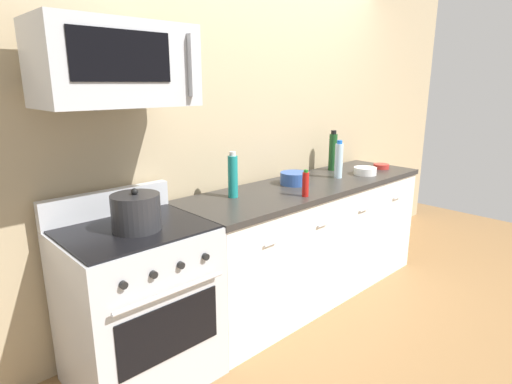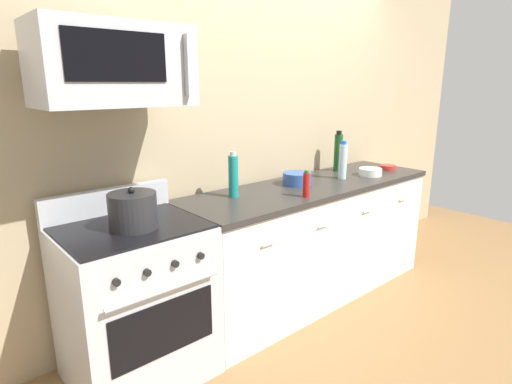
% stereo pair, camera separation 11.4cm
% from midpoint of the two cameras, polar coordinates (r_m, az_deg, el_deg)
% --- Properties ---
extents(ground_plane, '(6.36, 6.36, 0.00)m').
position_cam_midpoint_polar(ground_plane, '(3.55, 8.31, -13.48)').
color(ground_plane, olive).
extents(back_wall, '(5.30, 0.10, 2.70)m').
position_cam_midpoint_polar(back_wall, '(3.42, 3.90, 9.38)').
color(back_wall, tan).
rests_on(back_wall, ground_plane).
extents(counter_unit, '(2.21, 0.66, 0.92)m').
position_cam_midpoint_polar(counter_unit, '(3.35, 8.61, -6.54)').
color(counter_unit, silver).
rests_on(counter_unit, ground_plane).
extents(range_oven, '(0.76, 0.69, 1.07)m').
position_cam_midpoint_polar(range_oven, '(2.51, -14.83, -14.24)').
color(range_oven, '#B7BABF').
rests_on(range_oven, ground_plane).
extents(microwave, '(0.74, 0.44, 0.40)m').
position_cam_midpoint_polar(microwave, '(2.25, -17.55, 16.21)').
color(microwave, '#B7BABF').
extents(bottle_wine_green, '(0.07, 0.07, 0.35)m').
position_cam_midpoint_polar(bottle_wine_green, '(3.71, 12.05, 5.38)').
color(bottle_wine_green, '#19471E').
rests_on(bottle_wine_green, countertop_slab).
extents(bottle_hot_sauce_red, '(0.05, 0.05, 0.18)m').
position_cam_midpoint_polar(bottle_hot_sauce_red, '(2.82, 8.05, 1.03)').
color(bottle_hot_sauce_red, '#B21914').
rests_on(bottle_hot_sauce_red, countertop_slab).
extents(bottle_water_clear, '(0.06, 0.06, 0.30)m').
position_cam_midpoint_polar(bottle_water_clear, '(3.41, 12.75, 4.18)').
color(bottle_water_clear, silver).
rests_on(bottle_water_clear, countertop_slab).
extents(bottle_sparkling_teal, '(0.07, 0.07, 0.31)m').
position_cam_midpoint_polar(bottle_sparkling_teal, '(2.78, -1.95, 2.25)').
color(bottle_sparkling_teal, '#197F7A').
rests_on(bottle_sparkling_teal, countertop_slab).
extents(bowl_white_ceramic, '(0.19, 0.19, 0.06)m').
position_cam_midpoint_polar(bowl_white_ceramic, '(3.60, 16.26, 2.69)').
color(bowl_white_ceramic, white).
rests_on(bowl_white_ceramic, countertop_slab).
extents(bowl_blue_mixing, '(0.21, 0.21, 0.09)m').
position_cam_midpoint_polar(bowl_blue_mixing, '(3.16, 6.66, 1.86)').
color(bowl_blue_mixing, '#2D519E').
rests_on(bowl_blue_mixing, countertop_slab).
extents(bowl_red_small, '(0.14, 0.14, 0.04)m').
position_cam_midpoint_polar(bowl_red_small, '(3.89, 18.39, 3.24)').
color(bowl_red_small, '#B72D28').
rests_on(bowl_red_small, countertop_slab).
extents(stockpot, '(0.25, 0.25, 0.22)m').
position_cam_midpoint_polar(stockpot, '(2.26, -15.13, -2.49)').
color(stockpot, '#262628').
rests_on(stockpot, range_oven).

